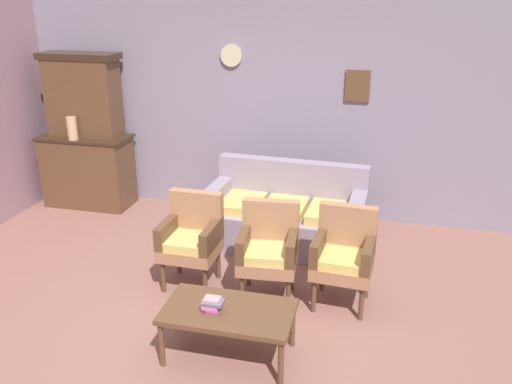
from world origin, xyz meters
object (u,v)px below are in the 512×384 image
(floral_couch, at_px, (286,217))
(coffee_table, at_px, (228,314))
(side_cabinet, at_px, (88,170))
(armchair_near_couch_end, at_px, (269,247))
(vase_on_cabinet, at_px, (72,128))
(armchair_by_doorway, at_px, (344,253))
(armchair_row_middle, at_px, (192,236))
(book_stack_on_table, at_px, (212,304))

(floral_couch, bearing_deg, coffee_table, -91.84)
(side_cabinet, height_order, armchair_near_couch_end, side_cabinet)
(vase_on_cabinet, relative_size, armchair_near_couch_end, 0.32)
(side_cabinet, bearing_deg, coffee_table, -44.05)
(coffee_table, bearing_deg, floral_couch, 88.16)
(vase_on_cabinet, xyz_separation_m, floral_couch, (2.79, -0.38, -0.75))
(side_cabinet, height_order, armchair_by_doorway, side_cabinet)
(vase_on_cabinet, height_order, coffee_table, vase_on_cabinet)
(armchair_by_doorway, bearing_deg, floral_couch, 124.51)
(armchair_row_middle, height_order, armchair_by_doorway, same)
(coffee_table, distance_m, book_stack_on_table, 0.16)
(armchair_by_doorway, relative_size, book_stack_on_table, 5.68)
(coffee_table, bearing_deg, book_stack_on_table, -158.55)
(side_cabinet, xyz_separation_m, armchair_by_doorway, (3.46, -1.60, 0.03))
(armchair_near_couch_end, distance_m, coffee_table, 0.95)
(vase_on_cabinet, bearing_deg, armchair_by_doorway, -22.12)
(vase_on_cabinet, xyz_separation_m, armchair_near_couch_end, (2.83, -1.47, -0.57))
(armchair_by_doorway, bearing_deg, book_stack_on_table, -130.99)
(floral_couch, relative_size, armchair_near_couch_end, 1.93)
(armchair_row_middle, distance_m, armchair_by_doorway, 1.44)
(armchair_row_middle, bearing_deg, coffee_table, -56.46)
(armchair_near_couch_end, bearing_deg, side_cabinet, 149.32)
(floral_couch, xyz_separation_m, book_stack_on_table, (-0.18, -2.08, 0.15))
(vase_on_cabinet, bearing_deg, armchair_near_couch_end, -27.52)
(armchair_near_couch_end, height_order, coffee_table, armchair_near_couch_end)
(side_cabinet, height_order, coffee_table, side_cabinet)
(floral_couch, distance_m, armchair_by_doorway, 1.28)
(armchair_by_doorway, distance_m, book_stack_on_table, 1.37)
(armchair_near_couch_end, height_order, armchair_by_doorway, same)
(floral_couch, relative_size, armchair_by_doorway, 1.93)
(side_cabinet, distance_m, armchair_near_couch_end, 3.23)
(vase_on_cabinet, distance_m, coffee_table, 3.70)
(floral_couch, bearing_deg, armchair_by_doorway, -55.49)
(side_cabinet, xyz_separation_m, armchair_near_couch_end, (2.78, -1.65, 0.03))
(floral_couch, xyz_separation_m, armchair_by_doorway, (0.72, -1.04, 0.17))
(side_cabinet, distance_m, armchair_by_doorway, 3.81)
(book_stack_on_table, bearing_deg, armchair_near_couch_end, 77.45)
(side_cabinet, relative_size, floral_couch, 0.66)
(armchair_by_doorway, bearing_deg, coffee_table, -128.42)
(coffee_table, xyz_separation_m, book_stack_on_table, (-0.11, -0.04, 0.10))
(coffee_table, bearing_deg, armchair_by_doorway, 51.58)
(armchair_row_middle, relative_size, coffee_table, 0.90)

